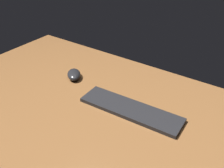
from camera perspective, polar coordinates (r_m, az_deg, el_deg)
The scene contains 3 objects.
desk at distance 106.39cm, azimuth -4.51°, elevation -4.69°, with size 140.00×84.00×2.00cm, color brown.
keyboard at distance 101.25cm, azimuth 4.11°, elevation -5.62°, with size 41.01×11.06×1.51cm, color black.
computer_mouse at distance 122.57cm, azimuth -8.38°, elevation 2.08°, with size 9.95×6.12×3.65cm, color black.
Camera 1 is at (55.37, -64.54, 64.94)cm, focal length 41.49 mm.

